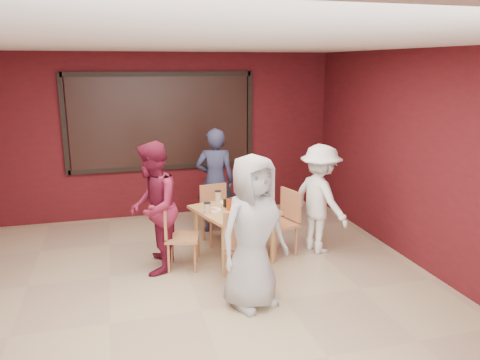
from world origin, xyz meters
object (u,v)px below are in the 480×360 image
object	(u,v)px
diner_back	(215,181)
diner_right	(320,199)
diner_left	(153,208)
chair_right	(283,219)
diner_front	(253,232)
chair_back	(216,210)
chair_front	(243,243)
chair_left	(177,233)
dining_table	(234,215)

from	to	relation	value
diner_back	diner_right	xyz separation A→B (m)	(1.24, -1.19, -0.06)
diner_left	chair_right	bearing A→B (deg)	105.17
diner_front	diner_right	distance (m)	1.84
chair_back	diner_back	world-z (taller)	diner_back
diner_front	chair_front	bearing A→B (deg)	65.83
chair_left	diner_front	xyz separation A→B (m)	(0.67, -1.18, 0.37)
chair_left	chair_right	bearing A→B (deg)	3.58
diner_front	diner_left	xyz separation A→B (m)	(-0.96, 1.20, -0.01)
dining_table	diner_front	world-z (taller)	diner_front
chair_left	diner_left	size ratio (longest dim) A/B	0.51
dining_table	diner_left	distance (m)	1.08
chair_front	diner_left	distance (m)	1.25
chair_left	dining_table	bearing A→B (deg)	3.78
diner_left	chair_front	bearing A→B (deg)	66.29
chair_front	diner_right	bearing A→B (deg)	29.89
diner_front	diner_back	size ratio (longest dim) A/B	1.03
dining_table	diner_right	world-z (taller)	diner_right
chair_back	chair_left	world-z (taller)	chair_back
chair_back	diner_front	xyz separation A→B (m)	(-0.02, -1.98, 0.37)
dining_table	diner_left	bearing A→B (deg)	-178.10
chair_front	diner_front	xyz separation A→B (m)	(-0.02, -0.47, 0.31)
chair_front	diner_back	bearing A→B (deg)	87.24
chair_left	diner_right	world-z (taller)	diner_right
chair_front	diner_right	world-z (taller)	diner_right
dining_table	diner_back	bearing A→B (deg)	89.47
dining_table	chair_back	xyz separation A→B (m)	(-0.08, 0.75, -0.16)
dining_table	diner_front	xyz separation A→B (m)	(-0.11, -1.23, 0.20)
chair_front	diner_right	xyz separation A→B (m)	(1.33, 0.77, 0.22)
chair_front	chair_left	bearing A→B (deg)	134.52
chair_front	diner_front	distance (m)	0.57
chair_back	diner_right	size ratio (longest dim) A/B	0.56
diner_back	diner_left	distance (m)	1.64
dining_table	diner_back	xyz separation A→B (m)	(0.01, 1.20, 0.18)
chair_right	chair_front	bearing A→B (deg)	-135.20
dining_table	chair_front	distance (m)	0.77
diner_front	dining_table	bearing A→B (deg)	63.66
chair_left	chair_right	world-z (taller)	chair_right
chair_front	diner_back	size ratio (longest dim) A/B	0.59
dining_table	diner_right	distance (m)	1.26
dining_table	diner_back	distance (m)	1.22
chair_back	diner_front	bearing A→B (deg)	-90.72
diner_back	diner_right	size ratio (longest dim) A/B	1.07
chair_left	diner_left	world-z (taller)	diner_left
diner_left	diner_right	bearing A→B (deg)	103.77
chair_right	chair_left	bearing A→B (deg)	-176.42
chair_left	diner_back	world-z (taller)	diner_back
dining_table	chair_left	xyz separation A→B (m)	(-0.78, -0.05, -0.17)
dining_table	chair_front	size ratio (longest dim) A/B	1.21
diner_front	chair_back	bearing A→B (deg)	67.87
chair_right	diner_front	distance (m)	1.56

